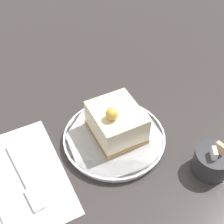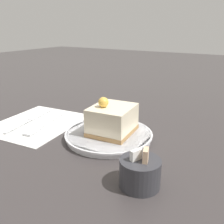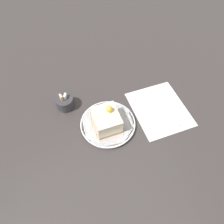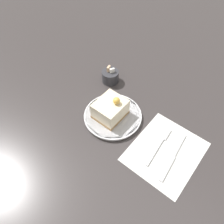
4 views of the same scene
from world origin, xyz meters
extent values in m
plane|color=#383333|center=(0.00, 0.00, 0.00)|extent=(4.00, 4.00, 0.00)
cylinder|color=white|center=(0.02, 0.04, 0.01)|extent=(0.20, 0.20, 0.02)
cylinder|color=white|center=(0.02, 0.04, 0.01)|extent=(0.21, 0.21, 0.00)
cube|color=#9E7547|center=(0.01, 0.03, 0.02)|extent=(0.10, 0.11, 0.01)
cube|color=beige|center=(0.01, 0.03, 0.05)|extent=(0.10, 0.11, 0.05)
sphere|color=#EFB747|center=(0.03, 0.05, 0.09)|extent=(0.02, 0.02, 0.02)
cube|color=white|center=(0.24, 0.06, 0.00)|extent=(0.23, 0.26, 0.00)
cube|color=silver|center=(0.22, 0.03, 0.01)|extent=(0.03, 0.11, 0.00)
cube|color=silver|center=(0.20, 0.11, 0.01)|extent=(0.03, 0.05, 0.00)
cube|color=silver|center=(0.26, 0.11, 0.01)|extent=(0.03, 0.10, 0.00)
cylinder|color=#333338|center=(-0.12, 0.17, 0.02)|extent=(0.07, 0.07, 0.05)
cube|color=#D8B28C|center=(-0.13, 0.17, 0.06)|extent=(0.01, 0.02, 0.02)
cube|color=white|center=(-0.11, 0.18, 0.06)|extent=(0.02, 0.02, 0.02)
camera|label=1|loc=(0.18, 0.42, 0.51)|focal=50.00mm
camera|label=2|loc=(-0.27, 0.50, 0.26)|focal=40.00mm
camera|label=3|loc=(-0.08, -0.39, 0.71)|focal=35.00mm
camera|label=4|loc=(0.35, -0.31, 0.63)|focal=35.00mm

